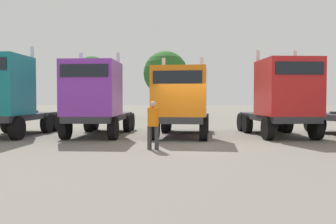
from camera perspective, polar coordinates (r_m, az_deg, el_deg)
ground at (r=14.23m, az=3.19°, el=-5.29°), size 200.00×200.00×0.00m
semi_truck_teal at (r=18.22m, az=-25.50°, el=2.57°), size 2.65×5.72×4.48m
semi_truck_purple at (r=17.00m, az=-11.94°, el=2.26°), size 2.62×6.21×4.20m
semi_truck_orange at (r=16.39m, az=2.21°, el=1.78°), size 3.04×6.08×3.90m
semi_truck_red at (r=17.34m, az=18.63°, el=2.40°), size 3.01×5.87×4.29m
visitor_in_hivis at (r=12.48m, az=-2.50°, el=-1.59°), size 0.49×0.49×1.77m
oak_far_left at (r=33.48m, az=-12.50°, el=6.19°), size 3.33×3.33×5.94m
oak_far_centre at (r=32.60m, az=-0.41°, el=6.44°), size 4.19×4.19×6.41m
oak_far_right at (r=36.09m, az=19.23°, el=5.05°), size 3.65×3.65×5.61m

